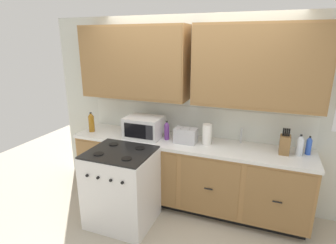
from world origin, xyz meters
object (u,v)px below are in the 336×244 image
(bottle_blue, at_px, (309,146))
(bottle_clear, at_px, (300,145))
(paper_towel_roll, at_px, (207,134))
(microwave, at_px, (144,127))
(knife_block, at_px, (285,144))
(bottle_amber, at_px, (91,122))
(stove_range, at_px, (122,187))
(toaster, at_px, (185,135))
(bottle_violet, at_px, (167,130))

(bottle_blue, xyz_separation_m, bottle_clear, (-0.10, -0.07, 0.01))
(paper_towel_roll, bearing_deg, bottle_clear, 1.69)
(microwave, height_order, paper_towel_roll, microwave)
(microwave, xyz_separation_m, knife_block, (1.76, 0.07, -0.02))
(paper_towel_roll, distance_m, bottle_clear, 1.06)
(bottle_blue, height_order, bottle_amber, bottle_amber)
(stove_range, bearing_deg, toaster, 44.68)
(bottle_blue, bearing_deg, microwave, -175.89)
(bottle_blue, bearing_deg, stove_range, -159.97)
(paper_towel_roll, bearing_deg, stove_range, -143.64)
(knife_block, bearing_deg, bottle_violet, -178.60)
(knife_block, distance_m, paper_towel_roll, 0.90)
(knife_block, bearing_deg, microwave, -177.85)
(knife_block, bearing_deg, stove_range, -159.53)
(stove_range, bearing_deg, bottle_amber, 144.98)
(bottle_blue, bearing_deg, bottle_violet, -176.16)
(microwave, relative_size, knife_block, 1.55)
(stove_range, distance_m, bottle_amber, 1.12)
(bottle_blue, xyz_separation_m, bottle_amber, (-2.82, -0.20, 0.03))
(stove_range, distance_m, bottle_blue, 2.24)
(stove_range, relative_size, paper_towel_roll, 3.65)
(bottle_clear, bearing_deg, bottle_blue, 33.55)
(microwave, relative_size, bottle_clear, 1.94)
(bottle_clear, bearing_deg, bottle_violet, -178.27)
(microwave, distance_m, knife_block, 1.76)
(toaster, xyz_separation_m, bottle_blue, (1.43, 0.14, 0.01))
(paper_towel_roll, distance_m, bottle_violet, 0.54)
(toaster, xyz_separation_m, knife_block, (1.17, 0.06, 0.02))
(stove_range, relative_size, bottle_clear, 3.83)
(bottle_amber, distance_m, bottle_clear, 2.72)
(bottle_violet, bearing_deg, knife_block, 1.40)
(bottle_clear, bearing_deg, stove_range, -160.74)
(bottle_blue, bearing_deg, toaster, -174.38)
(knife_block, relative_size, bottle_amber, 1.09)
(bottle_blue, distance_m, bottle_violet, 1.70)
(stove_range, xyz_separation_m, bottle_blue, (2.04, 0.74, 0.55))
(bottle_amber, xyz_separation_m, bottle_violet, (1.12, 0.08, -0.02))
(bottle_violet, distance_m, bottle_clear, 1.60)
(microwave, bearing_deg, paper_towel_roll, 3.21)
(bottle_violet, height_order, bottle_clear, bottle_violet)
(microwave, xyz_separation_m, bottle_blue, (2.02, 0.14, -0.03))
(toaster, distance_m, bottle_amber, 1.39)
(bottle_amber, bearing_deg, bottle_violet, 4.17)
(stove_range, distance_m, toaster, 1.01)
(stove_range, distance_m, microwave, 0.84)
(stove_range, xyz_separation_m, knife_block, (1.78, 0.66, 0.56))
(bottle_blue, xyz_separation_m, bottle_violet, (-1.70, -0.11, 0.01))
(bottle_blue, bearing_deg, paper_towel_roll, -175.23)
(bottle_violet, bearing_deg, bottle_blue, 3.84)
(bottle_amber, distance_m, bottle_violet, 1.13)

